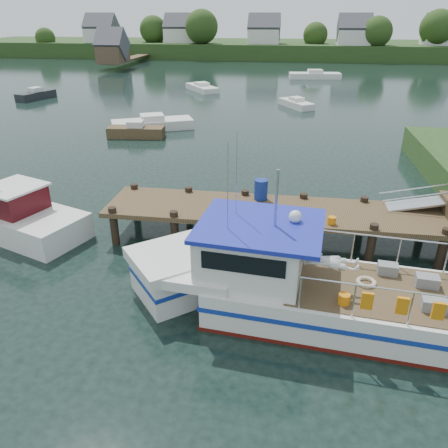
# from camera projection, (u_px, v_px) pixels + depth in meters

# --- Properties ---
(ground_plane) EXTENTS (160.00, 160.00, 0.00)m
(ground_plane) POSITION_uv_depth(u_px,v_px,m) (253.00, 238.00, 18.28)
(ground_plane) COLOR black
(far_shore) EXTENTS (140.00, 42.55, 9.22)m
(far_shore) POSITION_uv_depth(u_px,v_px,m) (289.00, 46.00, 90.58)
(far_shore) COLOR #28441B
(far_shore) RESTS_ON ground
(dock) EXTENTS (16.60, 3.00, 4.78)m
(dock) POSITION_uv_depth(u_px,v_px,m) (427.00, 197.00, 16.43)
(dock) COLOR #4E3C25
(dock) RESTS_ON ground
(lobster_boat) EXTENTS (11.50, 4.30, 5.53)m
(lobster_boat) POSITION_uv_depth(u_px,v_px,m) (297.00, 285.00, 13.34)
(lobster_boat) COLOR silver
(lobster_boat) RESTS_ON ground
(work_boat) EXTENTS (8.35, 4.92, 4.46)m
(work_boat) POSITION_uv_depth(u_px,v_px,m) (5.00, 213.00, 18.82)
(work_boat) COLOR silver
(work_boat) RESTS_ON ground
(moored_rowboat) EXTENTS (4.29, 1.81, 1.21)m
(moored_rowboat) POSITION_uv_depth(u_px,v_px,m) (136.00, 131.00, 32.84)
(moored_rowboat) COLOR #4E3C25
(moored_rowboat) RESTS_ON ground
(moored_far) EXTENTS (7.36, 3.21, 1.21)m
(moored_far) POSITION_uv_depth(u_px,v_px,m) (315.00, 75.00, 61.82)
(moored_far) COLOR silver
(moored_far) RESTS_ON ground
(moored_a) EXTENTS (6.70, 4.65, 1.17)m
(moored_a) POSITION_uv_depth(u_px,v_px,m) (153.00, 124.00, 35.08)
(moored_a) COLOR silver
(moored_a) RESTS_ON ground
(moored_b) EXTENTS (3.66, 4.59, 0.99)m
(moored_b) POSITION_uv_depth(u_px,v_px,m) (296.00, 104.00, 43.17)
(moored_b) COLOR silver
(moored_b) RESTS_ON ground
(moored_d) EXTENTS (4.90, 5.88, 0.98)m
(moored_d) POSITION_uv_depth(u_px,v_px,m) (202.00, 88.00, 52.26)
(moored_d) COLOR silver
(moored_d) RESTS_ON ground
(moored_e) EXTENTS (2.80, 4.66, 1.22)m
(moored_e) POSITION_uv_depth(u_px,v_px,m) (36.00, 95.00, 47.25)
(moored_e) COLOR black
(moored_e) RESTS_ON ground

